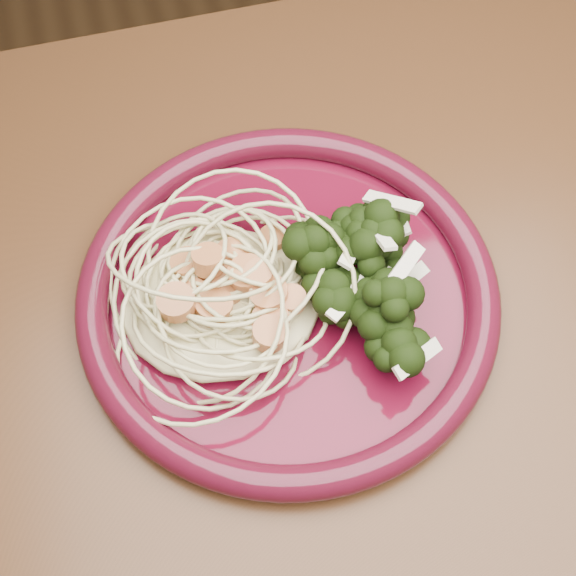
# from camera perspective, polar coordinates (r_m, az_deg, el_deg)

# --- Properties ---
(dining_table) EXTENTS (1.20, 0.80, 0.75)m
(dining_table) POSITION_cam_1_polar(r_m,az_deg,el_deg) (0.67, -0.00, -10.69)
(dining_table) COLOR #472814
(dining_table) RESTS_ON ground
(dinner_plate) EXTENTS (0.34, 0.34, 0.03)m
(dinner_plate) POSITION_cam_1_polar(r_m,az_deg,el_deg) (0.60, 0.00, -0.41)
(dinner_plate) COLOR #490819
(dinner_plate) RESTS_ON dining_table
(spaghetti_pile) EXTENTS (0.16, 0.14, 0.03)m
(spaghetti_pile) POSITION_cam_1_polar(r_m,az_deg,el_deg) (0.59, -4.74, -0.50)
(spaghetti_pile) COLOR beige
(spaghetti_pile) RESTS_ON dinner_plate
(scallop_cluster) EXTENTS (0.15, 0.15, 0.05)m
(scallop_cluster) POSITION_cam_1_polar(r_m,az_deg,el_deg) (0.55, -5.03, 1.56)
(scallop_cluster) COLOR #CD8148
(scallop_cluster) RESTS_ON spaghetti_pile
(broccoli_pile) EXTENTS (0.10, 0.16, 0.05)m
(broccoli_pile) POSITION_cam_1_polar(r_m,az_deg,el_deg) (0.59, 5.77, 1.46)
(broccoli_pile) COLOR black
(broccoli_pile) RESTS_ON dinner_plate
(onion_garnish) EXTENTS (0.07, 0.10, 0.05)m
(onion_garnish) POSITION_cam_1_polar(r_m,az_deg,el_deg) (0.56, 6.05, 3.19)
(onion_garnish) COLOR beige
(onion_garnish) RESTS_ON broccoli_pile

